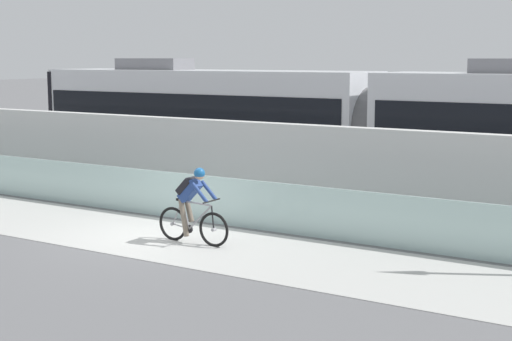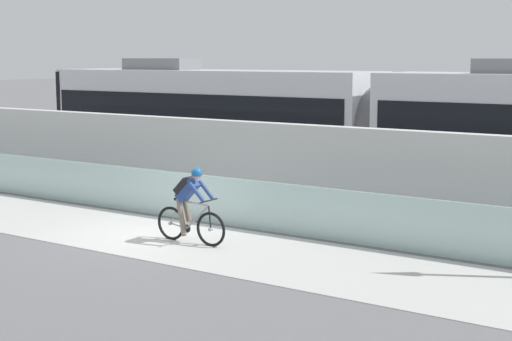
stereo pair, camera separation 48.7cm
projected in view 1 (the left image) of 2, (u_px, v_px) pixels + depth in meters
ground_plane at (153, 237)px, 16.53m from camera, size 200.00×200.00×0.00m
bike_path_deck at (153, 237)px, 16.52m from camera, size 32.00×3.20×0.01m
glass_parapet at (203, 199)px, 18.00m from camera, size 32.00×0.05×1.11m
concrete_barrier_wall at (245, 166)px, 19.42m from camera, size 32.00×0.36×2.25m
tram_rail_near at (292, 194)px, 21.67m from camera, size 32.00×0.08×0.01m
tram_rail_far at (316, 187)px, 22.87m from camera, size 32.00×0.08×0.01m
tram at (376, 130)px, 20.84m from camera, size 22.56×2.54×3.81m
cyclist_on_bike at (192, 206)px, 15.84m from camera, size 1.77×0.58×1.61m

